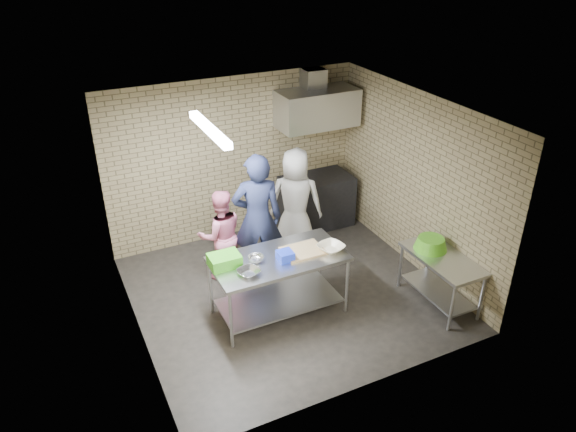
{
  "coord_description": "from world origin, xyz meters",
  "views": [
    {
      "loc": [
        -2.8,
        -5.79,
        4.73
      ],
      "look_at": [
        0.1,
        0.2,
        1.15
      ],
      "focal_mm": 34.05,
      "sensor_mm": 36.0,
      "label": 1
    }
  ],
  "objects_px": {
    "stove": "(316,201)",
    "woman_pink": "(221,235)",
    "man_navy": "(257,219)",
    "prep_table": "(279,285)",
    "side_counter": "(439,280)",
    "green_basin": "(431,243)",
    "woman_white": "(295,201)",
    "blue_tub": "(285,256)",
    "bottle_green": "(335,107)",
    "bottle_red": "(314,109)",
    "green_crate": "(224,260)"
  },
  "relations": [
    {
      "from": "man_navy",
      "to": "bottle_green",
      "type": "bearing_deg",
      "value": -130.83
    },
    {
      "from": "bottle_red",
      "to": "prep_table",
      "type": "bearing_deg",
      "value": -127.39
    },
    {
      "from": "woman_pink",
      "to": "woman_white",
      "type": "xyz_separation_m",
      "value": [
        1.34,
        0.24,
        0.15
      ]
    },
    {
      "from": "prep_table",
      "to": "blue_tub",
      "type": "distance_m",
      "value": 0.52
    },
    {
      "from": "woman_pink",
      "to": "woman_white",
      "type": "relative_size",
      "value": 0.82
    },
    {
      "from": "man_navy",
      "to": "stove",
      "type": "bearing_deg",
      "value": -129.46
    },
    {
      "from": "bottle_red",
      "to": "woman_white",
      "type": "relative_size",
      "value": 0.1
    },
    {
      "from": "bottle_green",
      "to": "man_navy",
      "type": "distance_m",
      "value": 2.6
    },
    {
      "from": "bottle_green",
      "to": "woman_white",
      "type": "xyz_separation_m",
      "value": [
        -1.15,
        -0.82,
        -1.15
      ]
    },
    {
      "from": "woman_white",
      "to": "side_counter",
      "type": "bearing_deg",
      "value": 150.42
    },
    {
      "from": "side_counter",
      "to": "woman_pink",
      "type": "height_order",
      "value": "woman_pink"
    },
    {
      "from": "bottle_red",
      "to": "stove",
      "type": "bearing_deg",
      "value": -101.77
    },
    {
      "from": "side_counter",
      "to": "woman_pink",
      "type": "bearing_deg",
      "value": 142.17
    },
    {
      "from": "green_basin",
      "to": "woman_white",
      "type": "distance_m",
      "value": 2.23
    },
    {
      "from": "man_navy",
      "to": "prep_table",
      "type": "bearing_deg",
      "value": 100.53
    },
    {
      "from": "stove",
      "to": "woman_white",
      "type": "xyz_separation_m",
      "value": [
        -0.7,
        -0.58,
        0.41
      ]
    },
    {
      "from": "prep_table",
      "to": "woman_white",
      "type": "xyz_separation_m",
      "value": [
        0.94,
        1.39,
        0.42
      ]
    },
    {
      "from": "woman_white",
      "to": "blue_tub",
      "type": "bearing_deg",
      "value": 91.7
    },
    {
      "from": "woman_pink",
      "to": "stove",
      "type": "bearing_deg",
      "value": -152.09
    },
    {
      "from": "green_basin",
      "to": "woman_pink",
      "type": "relative_size",
      "value": 0.32
    },
    {
      "from": "side_counter",
      "to": "bottle_green",
      "type": "bearing_deg",
      "value": 90.0
    },
    {
      "from": "stove",
      "to": "green_crate",
      "type": "relative_size",
      "value": 3.06
    },
    {
      "from": "prep_table",
      "to": "man_navy",
      "type": "relative_size",
      "value": 0.89
    },
    {
      "from": "blue_tub",
      "to": "bottle_green",
      "type": "xyz_separation_m",
      "value": [
        2.04,
        2.31,
        1.07
      ]
    },
    {
      "from": "prep_table",
      "to": "side_counter",
      "type": "bearing_deg",
      "value": -20.44
    },
    {
      "from": "side_counter",
      "to": "prep_table",
      "type": "bearing_deg",
      "value": 159.56
    },
    {
      "from": "stove",
      "to": "man_navy",
      "type": "relative_size",
      "value": 0.6
    },
    {
      "from": "stove",
      "to": "bottle_green",
      "type": "xyz_separation_m",
      "value": [
        0.45,
        0.24,
        1.57
      ]
    },
    {
      "from": "stove",
      "to": "bottle_red",
      "type": "relative_size",
      "value": 6.67
    },
    {
      "from": "stove",
      "to": "side_counter",
      "type": "bearing_deg",
      "value": -80.71
    },
    {
      "from": "prep_table",
      "to": "green_crate",
      "type": "xyz_separation_m",
      "value": [
        -0.7,
        0.12,
        0.52
      ]
    },
    {
      "from": "prep_table",
      "to": "woman_white",
      "type": "bearing_deg",
      "value": 55.92
    },
    {
      "from": "stove",
      "to": "woman_pink",
      "type": "height_order",
      "value": "woman_pink"
    },
    {
      "from": "prep_table",
      "to": "green_basin",
      "type": "height_order",
      "value": "green_basin"
    },
    {
      "from": "green_crate",
      "to": "bottle_green",
      "type": "bearing_deg",
      "value": 36.85
    },
    {
      "from": "blue_tub",
      "to": "woman_white",
      "type": "distance_m",
      "value": 1.74
    },
    {
      "from": "green_basin",
      "to": "man_navy",
      "type": "xyz_separation_m",
      "value": [
        -1.98,
        1.43,
        0.16
      ]
    },
    {
      "from": "side_counter",
      "to": "woman_white",
      "type": "height_order",
      "value": "woman_white"
    },
    {
      "from": "man_navy",
      "to": "bottle_red",
      "type": "bearing_deg",
      "value": -124.76
    },
    {
      "from": "blue_tub",
      "to": "bottle_red",
      "type": "bearing_deg",
      "value": 54.64
    },
    {
      "from": "stove",
      "to": "blue_tub",
      "type": "distance_m",
      "value": 2.66
    },
    {
      "from": "stove",
      "to": "man_navy",
      "type": "height_order",
      "value": "man_navy"
    },
    {
      "from": "green_basin",
      "to": "man_navy",
      "type": "height_order",
      "value": "man_navy"
    },
    {
      "from": "man_navy",
      "to": "woman_white",
      "type": "xyz_separation_m",
      "value": [
        0.85,
        0.49,
        -0.13
      ]
    },
    {
      "from": "side_counter",
      "to": "green_basin",
      "type": "xyz_separation_m",
      "value": [
        -0.02,
        0.25,
        0.46
      ]
    },
    {
      "from": "prep_table",
      "to": "woman_white",
      "type": "distance_m",
      "value": 1.73
    },
    {
      "from": "blue_tub",
      "to": "woman_white",
      "type": "bearing_deg",
      "value": 59.13
    },
    {
      "from": "side_counter",
      "to": "blue_tub",
      "type": "bearing_deg",
      "value": 161.6
    },
    {
      "from": "stove",
      "to": "woman_pink",
      "type": "distance_m",
      "value": 2.21
    },
    {
      "from": "woman_pink",
      "to": "green_basin",
      "type": "bearing_deg",
      "value": 151.69
    }
  ]
}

